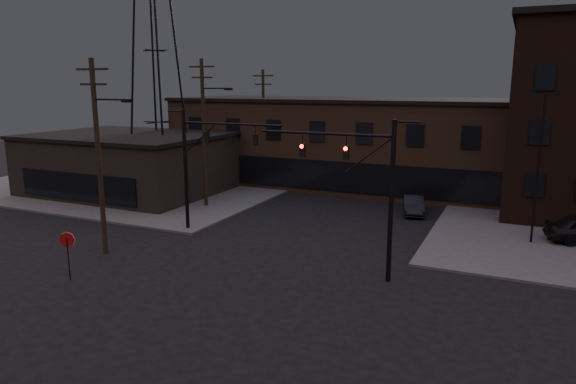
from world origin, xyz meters
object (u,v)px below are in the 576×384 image
Objects in this scene: traffic_signal_near at (369,182)px; car_crossing at (413,205)px; stop_sign at (67,245)px; traffic_signal_far at (201,157)px.

car_crossing is at bearing 91.69° from traffic_signal_near.
car_crossing is (12.94, 20.67, -1.16)m from stop_sign.
car_crossing is (-0.42, 14.19, -4.25)m from traffic_signal_near.
traffic_signal_far is 3.23× the size of stop_sign.
traffic_signal_near is 1.00× the size of traffic_signal_far.
traffic_signal_near is 12.57m from traffic_signal_far.
stop_sign is at bearing -97.32° from traffic_signal_far.
stop_sign reaches higher than car_crossing.
car_crossing is at bearing 42.51° from traffic_signal_far.
traffic_signal_near is 1.93× the size of car_crossing.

